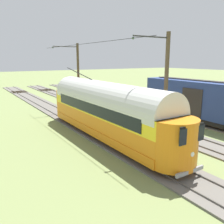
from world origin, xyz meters
TOP-DOWN VIEW (x-y plane):
  - ground_plane at (0.00, 0.00)m, footprint 220.00×220.00m
  - track_streetcar_siding at (-5.00, -0.31)m, footprint 2.80×80.00m
  - track_adjacent_siding at (0.00, -0.31)m, footprint 2.80×80.00m
  - track_third_siding at (5.00, -0.31)m, footprint 2.80×80.00m
  - vintage_streetcar at (5.00, -0.45)m, footprint 2.65×16.19m
  - coach_adjacent at (-5.00, 0.55)m, footprint 2.96×12.33m
  - catenary_pole_foreground at (2.15, -11.48)m, footprint 3.15×0.28m
  - catenary_pole_mid_near at (2.15, 2.77)m, footprint 3.15×0.28m
  - overhead_wire_run at (4.86, -5.02)m, footprint 2.95×18.26m
  - switch_stand at (-6.35, -12.60)m, footprint 0.50×0.30m

SIDE VIEW (x-z plane):
  - ground_plane at x=0.00m, z-range 0.00..0.00m
  - track_streetcar_siding at x=-5.00m, z-range -0.04..0.14m
  - track_adjacent_siding at x=0.00m, z-range -0.04..0.14m
  - track_third_siding at x=5.00m, z-range -0.04..0.14m
  - switch_stand at x=-6.35m, z-range 0.08..1.32m
  - coach_adjacent at x=-5.00m, z-range 0.24..4.09m
  - vintage_streetcar at x=5.00m, z-range -0.23..4.74m
  - catenary_pole_foreground at x=2.15m, z-range 0.18..7.89m
  - catenary_pole_mid_near at x=2.15m, z-range 0.18..7.89m
  - overhead_wire_run at x=4.86m, z-range 7.08..7.26m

